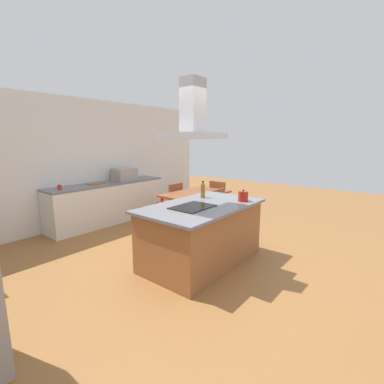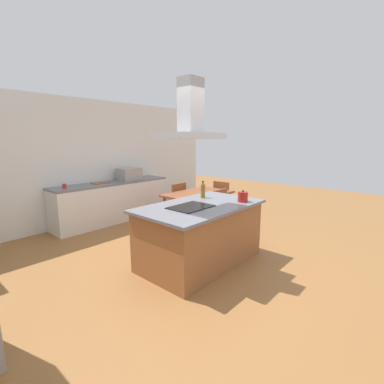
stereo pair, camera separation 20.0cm
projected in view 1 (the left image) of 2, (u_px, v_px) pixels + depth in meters
name	position (u px, v px, depth m)	size (l,w,h in m)	color
ground	(137.00, 240.00, 5.12)	(16.00, 16.00, 0.00)	#936033
wall_back	(82.00, 162.00, 5.94)	(7.20, 0.10, 2.70)	white
kitchen_island	(202.00, 233.00, 4.11)	(1.90, 1.12, 0.90)	#995B33
cooktop	(193.00, 207.00, 3.86)	(0.60, 0.44, 0.01)	black
tea_kettle	(243.00, 196.00, 4.22)	(0.21, 0.15, 0.18)	#B21E19
olive_oil_bottle	(203.00, 191.00, 4.48)	(0.07, 0.07, 0.28)	olive
back_counter	(109.00, 202.00, 6.15)	(2.70, 0.62, 0.90)	silver
countertop_microwave	(125.00, 174.00, 6.40)	(0.50, 0.38, 0.28)	#9E9993
coffee_mug_red	(60.00, 187.00, 5.23)	(0.08, 0.08, 0.09)	red
cutting_board	(95.00, 183.00, 5.89)	(0.34, 0.24, 0.02)	#995B33
dining_table	(196.00, 197.00, 5.72)	(1.40, 0.90, 0.75)	brown
chair_facing_island	(222.00, 209.00, 5.34)	(0.42, 0.42, 0.89)	red
chair_at_right_end	(220.00, 197.00, 6.45)	(0.42, 0.42, 0.89)	red
chair_facing_back_wall	(172.00, 200.00, 6.16)	(0.42, 0.42, 0.89)	red
range_hood	(193.00, 119.00, 3.63)	(0.90, 0.55, 0.78)	#ADADB2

